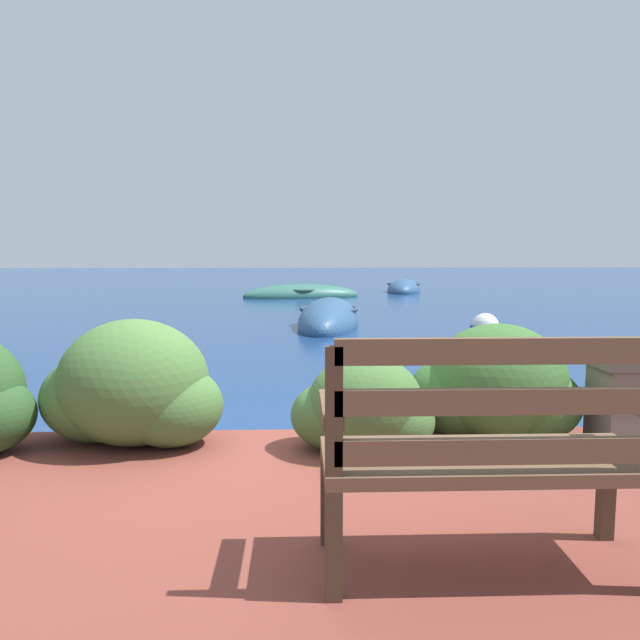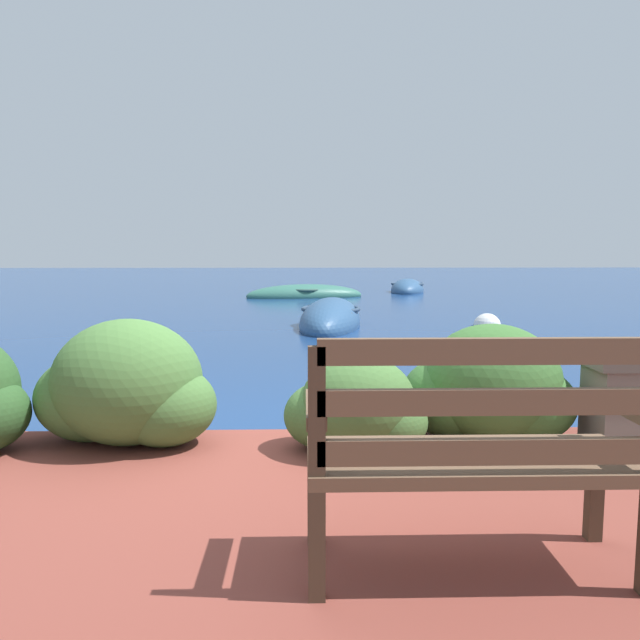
{
  "view_description": "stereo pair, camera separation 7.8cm",
  "coord_description": "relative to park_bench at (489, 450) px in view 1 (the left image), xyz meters",
  "views": [
    {
      "loc": [
        0.37,
        -4.11,
        1.45
      ],
      "look_at": [
        0.65,
        4.0,
        0.5
      ],
      "focal_mm": 35.0,
      "sensor_mm": 36.0,
      "label": 1
    },
    {
      "loc": [
        0.45,
        -4.12,
        1.45
      ],
      "look_at": [
        0.65,
        4.0,
        0.5
      ],
      "focal_mm": 35.0,
      "sensor_mm": 36.0,
      "label": 2
    }
  ],
  "objects": [
    {
      "name": "ground_plane",
      "position": [
        -1.08,
        1.9,
        -0.7
      ],
      "size": [
        80.0,
        80.0,
        0.0
      ],
      "color": "navy"
    },
    {
      "name": "park_bench",
      "position": [
        0.0,
        0.0,
        0.0
      ],
      "size": [
        1.25,
        0.48,
        0.93
      ],
      "rotation": [
        0.0,
        0.0,
        -0.04
      ],
      "color": "#433123",
      "rests_on": "patio_terrace"
    },
    {
      "name": "hedge_clump_centre",
      "position": [
        -1.75,
        1.63,
        -0.14
      ],
      "size": [
        1.16,
        0.83,
        0.79
      ],
      "color": "#426B33",
      "rests_on": "patio_terrace"
    },
    {
      "name": "hedge_clump_right",
      "position": [
        -0.32,
        1.45,
        -0.23
      ],
      "size": [
        0.87,
        0.62,
        0.59
      ],
      "color": "#426B33",
      "rests_on": "patio_terrace"
    },
    {
      "name": "hedge_clump_far_right",
      "position": [
        0.55,
        1.67,
        -0.16
      ],
      "size": [
        1.1,
        0.79,
        0.75
      ],
      "color": "#38662D",
      "rests_on": "patio_terrace"
    },
    {
      "name": "rowboat_nearest",
      "position": [
        -0.14,
        9.21,
        -0.63
      ],
      "size": [
        1.52,
        3.21,
        0.9
      ],
      "rotation": [
        0.0,
        0.0,
        4.57
      ],
      "color": "#2D517A",
      "rests_on": "ground_plane"
    },
    {
      "name": "rowboat_mid",
      "position": [
        -0.61,
        15.81,
        -0.65
      ],
      "size": [
        3.53,
        1.63,
        0.66
      ],
      "rotation": [
        0.0,
        0.0,
        0.19
      ],
      "color": "#336B5B",
      "rests_on": "ground_plane"
    },
    {
      "name": "rowboat_far",
      "position": [
        2.72,
        17.89,
        -0.64
      ],
      "size": [
        1.53,
        2.45,
        0.75
      ],
      "rotation": [
        0.0,
        0.0,
        4.49
      ],
      "color": "#2D517A",
      "rests_on": "ground_plane"
    },
    {
      "name": "mooring_buoy",
      "position": [
        2.51,
        8.32,
        -0.62
      ],
      "size": [
        0.52,
        0.52,
        0.48
      ],
      "color": "white",
      "rests_on": "ground_plane"
    }
  ]
}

